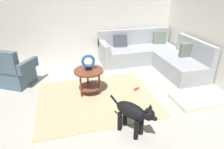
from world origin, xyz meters
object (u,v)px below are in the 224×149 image
(armchair, at_px, (15,72))
(dog_toy_bone, at_px, (137,89))
(dog, at_px, (133,113))
(sectional_couch, at_px, (152,55))
(side_table, at_px, (89,75))
(torus_sculpture, at_px, (88,62))
(dog_bed_mat, at_px, (194,100))

(armchair, relative_size, dog_toy_bone, 5.52)
(dog, xyz_separation_m, dog_toy_bone, (0.56, 1.23, -0.35))
(sectional_couch, distance_m, side_table, 2.21)
(dog, distance_m, dog_toy_bone, 1.40)
(sectional_couch, bearing_deg, armchair, -175.34)
(armchair, relative_size, torus_sculpture, 3.05)
(dog_bed_mat, height_order, dog_toy_bone, dog_bed_mat)
(sectional_couch, relative_size, torus_sculpture, 6.90)
(torus_sculpture, xyz_separation_m, dog, (0.44, -1.38, -0.33))
(sectional_couch, height_order, dog_toy_bone, sectional_couch)
(sectional_couch, xyz_separation_m, torus_sculpture, (-1.93, -1.06, 0.42))
(dog, bearing_deg, dog_bed_mat, 164.48)
(sectional_couch, xyz_separation_m, dog_toy_bone, (-0.93, -1.21, -0.26))
(side_table, distance_m, dog_bed_mat, 2.14)
(side_table, distance_m, dog, 1.45)
(armchair, xyz_separation_m, dog_toy_bone, (2.55, -0.92, -0.29))
(torus_sculpture, xyz_separation_m, dog_bed_mat, (1.92, -0.87, -0.67))
(sectional_couch, bearing_deg, dog_bed_mat, -90.36)
(armchair, xyz_separation_m, side_table, (1.55, -0.78, 0.09))
(torus_sculpture, xyz_separation_m, dog_toy_bone, (1.00, -0.15, -0.68))
(armchair, bearing_deg, torus_sculpture, 3.61)
(armchair, bearing_deg, dog, -16.96)
(torus_sculpture, bearing_deg, dog, -72.11)
(torus_sculpture, height_order, dog_toy_bone, torus_sculpture)
(side_table, xyz_separation_m, dog, (0.44, -1.38, -0.04))
(dog, bearing_deg, dog_toy_bone, -148.71)
(torus_sculpture, relative_size, dog, 0.45)
(side_table, bearing_deg, dog_toy_bone, -8.26)
(dog_toy_bone, bearing_deg, armchair, 160.10)
(side_table, relative_size, dog_toy_bone, 3.33)
(sectional_couch, bearing_deg, dog, -121.44)
(sectional_couch, xyz_separation_m, dog_bed_mat, (-0.01, -1.93, -0.25))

